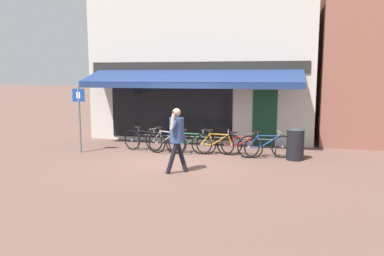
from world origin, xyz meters
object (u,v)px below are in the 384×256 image
bicycle_black (144,140)px  bicycle_blue (265,146)px  bicycle_silver (165,141)px  pedestrian_adult (177,133)px  litter_bin (295,143)px  bicycle_green (191,143)px  bicycle_orange (216,144)px  bicycle_red (239,145)px  parking_sign (79,112)px

bicycle_black → bicycle_blue: 4.17m
bicycle_silver → pedestrian_adult: pedestrian_adult is taller
pedestrian_adult → litter_bin: bearing=-154.8°
bicycle_green → bicycle_orange: 0.88m
bicycle_orange → bicycle_red: 0.76m
bicycle_red → bicycle_blue: size_ratio=0.90×
bicycle_blue → bicycle_orange: bearing=161.5°
litter_bin → parking_sign: 7.23m
bicycle_green → bicycle_blue: bearing=-5.6°
pedestrian_adult → parking_sign: size_ratio=0.79×
bicycle_silver → bicycle_orange: size_ratio=0.97×
bicycle_orange → parking_sign: bearing=-176.5°
pedestrian_adult → parking_sign: 4.39m
bicycle_green → pedestrian_adult: bearing=-88.8°
bicycle_silver → bicycle_red: (2.53, 0.05, -0.04)m
bicycle_green → bicycle_red: bicycle_green is taller
bicycle_black → parking_sign: (-2.07, -0.70, 1.00)m
bicycle_silver → bicycle_green: (0.90, 0.03, -0.02)m
bicycle_red → bicycle_silver: bearing=-160.7°
bicycle_green → parking_sign: 3.94m
bicycle_black → bicycle_red: 3.32m
bicycle_blue → parking_sign: (-6.24, -0.62, 0.99)m
bicycle_black → bicycle_silver: bearing=14.9°
bicycle_orange → litter_bin: litter_bin is taller
bicycle_red → bicycle_blue: 0.86m
bicycle_silver → bicycle_blue: size_ratio=0.93×
bicycle_silver → bicycle_blue: bearing=17.8°
bicycle_orange → bicycle_blue: size_ratio=0.96×
litter_bin → bicycle_silver: bearing=178.8°
bicycle_orange → bicycle_red: bicycle_orange is taller
bicycle_silver → bicycle_red: 2.53m
bicycle_red → litter_bin: (1.78, -0.14, 0.18)m
bicycle_black → bicycle_silver: (0.79, -0.04, 0.01)m
bicycle_black → litter_bin: 5.10m
bicycle_green → litter_bin: litter_bin is taller
pedestrian_adult → bicycle_silver: bearing=-77.6°
bicycle_silver → litter_bin: bearing=17.2°
bicycle_green → pedestrian_adult: pedestrian_adult is taller
bicycle_blue → litter_bin: size_ratio=1.68×
bicycle_orange → bicycle_blue: 1.61m
pedestrian_adult → litter_bin: size_ratio=1.68×
bicycle_black → pedestrian_adult: pedestrian_adult is taller
bicycle_blue → bicycle_black: bearing=163.7°
bicycle_red → pedestrian_adult: pedestrian_adult is taller
bicycle_silver → litter_bin: 4.31m
bicycle_orange → pedestrian_adult: pedestrian_adult is taller
bicycle_blue → litter_bin: bearing=-18.6°
bicycle_green → bicycle_blue: (2.49, -0.07, 0.02)m
bicycle_orange → pedestrian_adult: 2.72m
bicycle_silver → bicycle_orange: bearing=20.1°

